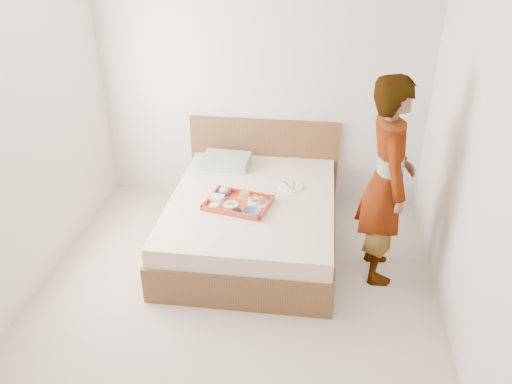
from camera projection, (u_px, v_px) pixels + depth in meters
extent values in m
cube|color=#BEB3A1|center=(231.00, 311.00, 4.31)|extent=(3.50, 4.00, 0.01)
cube|color=silver|center=(261.00, 87.00, 5.41)|extent=(3.50, 0.01, 2.60)
cube|color=silver|center=(481.00, 188.00, 3.48)|extent=(0.01, 4.00, 2.60)
cube|color=brown|center=(252.00, 221.00, 5.04)|extent=(1.65, 2.00, 0.53)
cube|color=brown|center=(264.00, 159.00, 5.78)|extent=(1.65, 0.06, 0.95)
cube|color=#96B299|center=(226.00, 161.00, 5.48)|extent=(0.51, 0.37, 0.12)
cube|color=#B84B26|center=(238.00, 203.00, 4.77)|extent=(0.66, 0.54, 0.05)
cylinder|color=white|center=(258.00, 203.00, 4.77)|extent=(0.24, 0.24, 0.01)
imported|color=#181A41|center=(252.00, 212.00, 4.60)|extent=(0.20, 0.20, 0.04)
cylinder|color=black|center=(237.00, 211.00, 4.63)|extent=(0.10, 0.10, 0.03)
cylinder|color=white|center=(231.00, 204.00, 4.76)|extent=(0.17, 0.17, 0.01)
cylinder|color=orange|center=(245.00, 197.00, 4.88)|extent=(0.17, 0.17, 0.01)
imported|color=#181A41|center=(224.00, 192.00, 4.93)|extent=(0.15, 0.15, 0.04)
cube|color=silver|center=(217.00, 198.00, 4.81)|extent=(0.14, 0.12, 0.05)
cylinder|color=white|center=(214.00, 206.00, 4.71)|extent=(0.10, 0.10, 0.03)
cylinder|color=white|center=(291.00, 186.00, 5.09)|extent=(0.29, 0.29, 0.01)
imported|color=silver|center=(387.00, 182.00, 4.34)|extent=(0.51, 0.72, 1.86)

